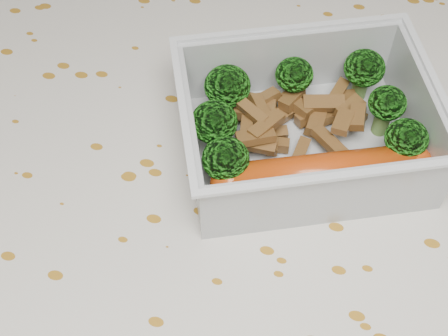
# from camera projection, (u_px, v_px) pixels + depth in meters

# --- Properties ---
(dining_table) EXTENTS (1.40, 0.90, 0.75)m
(dining_table) POSITION_uv_depth(u_px,v_px,m) (215.00, 256.00, 0.47)
(dining_table) COLOR brown
(dining_table) RESTS_ON ground
(tablecloth) EXTENTS (1.46, 0.96, 0.19)m
(tablecloth) POSITION_uv_depth(u_px,v_px,m) (214.00, 222.00, 0.43)
(tablecloth) COLOR beige
(tablecloth) RESTS_ON dining_table
(lunch_container) EXTENTS (0.20, 0.18, 0.06)m
(lunch_container) POSITION_uv_depth(u_px,v_px,m) (305.00, 133.00, 0.40)
(lunch_container) COLOR silver
(lunch_container) RESTS_ON tablecloth
(broccoli_florets) EXTENTS (0.15, 0.13, 0.04)m
(broccoli_florets) POSITION_uv_depth(u_px,v_px,m) (292.00, 109.00, 0.40)
(broccoli_florets) COLOR #608C3F
(broccoli_florets) RESTS_ON lunch_container
(meat_pile) EXTENTS (0.10, 0.08, 0.03)m
(meat_pile) POSITION_uv_depth(u_px,v_px,m) (295.00, 118.00, 0.41)
(meat_pile) COLOR brown
(meat_pile) RESTS_ON lunch_container
(sausage) EXTENTS (0.13, 0.07, 0.03)m
(sausage) POSITION_uv_depth(u_px,v_px,m) (322.00, 173.00, 0.39)
(sausage) COLOR #B03A0C
(sausage) RESTS_ON lunch_container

